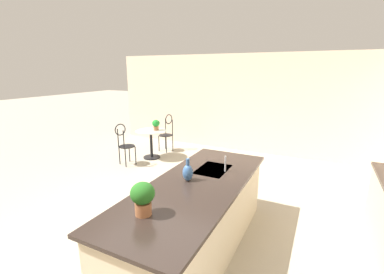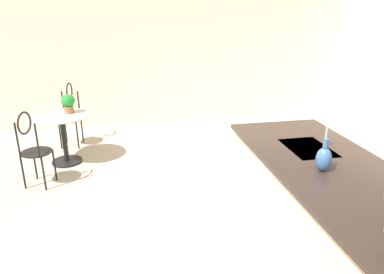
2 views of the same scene
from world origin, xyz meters
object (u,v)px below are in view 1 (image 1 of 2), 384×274
object	(u,v)px
chair_near_window	(125,142)
chair_by_island	(167,131)
vase_on_counter	(188,172)
potted_plant_counter_far	(143,197)
bistro_table	(151,141)
potted_plant_on_table	(156,124)

from	to	relation	value
chair_near_window	chair_by_island	bearing A→B (deg)	169.56
chair_by_island	vase_on_counter	world-z (taller)	vase_on_counter
potted_plant_counter_far	bistro_table	bearing A→B (deg)	-145.59
chair_by_island	vase_on_counter	distance (m)	4.32
vase_on_counter	bistro_table	bearing A→B (deg)	-137.57
vase_on_counter	chair_near_window	bearing A→B (deg)	-126.07
potted_plant_counter_far	vase_on_counter	distance (m)	0.90
vase_on_counter	potted_plant_counter_far	bearing A→B (deg)	-0.76
potted_plant_counter_far	chair_by_island	bearing A→B (deg)	-150.60
chair_by_island	potted_plant_on_table	world-z (taller)	chair_by_island
potted_plant_on_table	vase_on_counter	size ratio (longest dim) A/B	0.96
chair_near_window	chair_by_island	xyz separation A→B (m)	(-1.49, 0.27, 0.00)
bistro_table	vase_on_counter	bearing A→B (deg)	42.43
chair_near_window	potted_plant_counter_far	size ratio (longest dim) A/B	3.16
bistro_table	potted_plant_on_table	size ratio (longest dim) A/B	2.89
bistro_table	potted_plant_counter_far	xyz separation A→B (m)	(3.64, 2.50, 0.66)
chair_near_window	chair_by_island	distance (m)	1.51
chair_near_window	bistro_table	bearing A→B (deg)	160.31
chair_near_window	potted_plant_on_table	distance (m)	0.96
chair_by_island	potted_plant_on_table	size ratio (longest dim) A/B	3.77
potted_plant_on_table	vase_on_counter	world-z (taller)	vase_on_counter
potted_plant_on_table	potted_plant_counter_far	distance (m)	4.44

